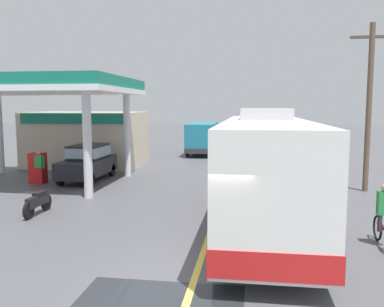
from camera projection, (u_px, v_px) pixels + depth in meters
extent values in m
plane|color=#4C4C51|center=(234.00, 160.00, 28.65)|extent=(120.00, 120.00, 0.00)
cube|color=#D8CC4C|center=(230.00, 172.00, 23.74)|extent=(0.16, 50.00, 0.01)
cube|color=white|center=(266.00, 166.00, 12.91)|extent=(2.50, 11.00, 2.90)
cube|color=red|center=(265.00, 201.00, 13.04)|extent=(2.54, 11.04, 0.56)
cube|color=#8C9EAD|center=(276.00, 179.00, 7.50)|extent=(2.30, 0.10, 1.40)
cube|color=#8C9EAD|center=(225.00, 151.00, 13.04)|extent=(0.06, 9.35, 1.10)
cube|color=#8C9EAD|center=(308.00, 153.00, 12.68)|extent=(0.06, 9.35, 1.10)
cube|color=white|center=(277.00, 141.00, 7.43)|extent=(1.75, 0.08, 0.32)
cube|color=#B2B2B7|center=(266.00, 114.00, 13.71)|extent=(1.60, 2.80, 0.36)
cylinder|color=black|center=(221.00, 249.00, 9.39)|extent=(0.30, 1.00, 1.00)
cylinder|color=black|center=(321.00, 254.00, 9.08)|extent=(0.30, 1.00, 1.00)
cylinder|color=black|center=(234.00, 188.00, 16.47)|extent=(0.30, 1.00, 1.00)
cylinder|color=black|center=(290.00, 189.00, 16.16)|extent=(0.30, 1.00, 1.00)
cube|color=#147259|center=(34.00, 83.00, 19.59)|extent=(9.00, 7.00, 0.50)
cube|color=white|center=(35.00, 91.00, 19.63)|extent=(9.10, 7.10, 0.24)
cylinder|color=silver|center=(87.00, 142.00, 16.70)|extent=(0.36, 0.36, 4.60)
cylinder|color=silver|center=(0.00, 132.00, 23.06)|extent=(0.36, 0.36, 4.60)
cylinder|color=silver|center=(127.00, 134.00, 22.01)|extent=(0.36, 0.36, 4.60)
cube|color=red|center=(38.00, 168.00, 20.06)|extent=(0.70, 0.60, 1.50)
cube|color=beige|center=(87.00, 139.00, 26.05)|extent=(7.00, 4.40, 3.40)
cube|color=#147259|center=(71.00, 119.00, 23.69)|extent=(6.30, 0.10, 0.60)
cube|color=black|center=(87.00, 166.00, 20.83)|extent=(1.70, 4.20, 0.80)
cube|color=black|center=(89.00, 151.00, 20.94)|extent=(1.50, 2.31, 0.70)
cube|color=#8C9EAD|center=(89.00, 151.00, 20.94)|extent=(1.53, 2.35, 0.49)
cylinder|color=black|center=(60.00, 179.00, 19.51)|extent=(0.20, 0.64, 0.64)
cylinder|color=black|center=(90.00, 180.00, 19.29)|extent=(0.20, 0.64, 0.64)
cylinder|color=black|center=(85.00, 169.00, 22.46)|extent=(0.20, 0.64, 0.64)
cylinder|color=black|center=(112.00, 170.00, 22.24)|extent=(0.20, 0.64, 0.64)
cube|color=teal|center=(203.00, 136.00, 32.51)|extent=(2.00, 6.00, 2.10)
cube|color=#8C9EAD|center=(203.00, 131.00, 32.47)|extent=(2.04, 5.10, 0.80)
cube|color=#2D2D33|center=(198.00, 151.00, 29.61)|extent=(1.90, 0.16, 0.36)
cylinder|color=black|center=(188.00, 152.00, 30.79)|extent=(0.22, 0.76, 0.76)
cylinder|color=black|center=(211.00, 152.00, 30.54)|extent=(0.22, 0.76, 0.76)
cylinder|color=black|center=(195.00, 147.00, 34.72)|extent=(0.22, 0.76, 0.76)
cylinder|color=black|center=(216.00, 147.00, 34.47)|extent=(0.22, 0.76, 0.76)
torus|color=black|center=(377.00, 228.00, 11.53)|extent=(0.06, 0.72, 0.72)
cube|color=maroon|center=(384.00, 228.00, 10.97)|extent=(0.06, 1.10, 0.08)
cube|color=#268C3F|center=(384.00, 203.00, 11.00)|extent=(0.34, 0.24, 0.64)
cylinder|color=#2D2D38|center=(380.00, 221.00, 11.02)|extent=(0.12, 0.12, 0.55)
cylinder|color=black|center=(29.00, 210.00, 13.70)|extent=(0.10, 0.60, 0.60)
cylinder|color=black|center=(46.00, 202.00, 14.88)|extent=(0.10, 0.60, 0.60)
cube|color=black|center=(38.00, 200.00, 14.26)|extent=(0.20, 1.30, 0.36)
cube|color=black|center=(40.00, 193.00, 14.39)|extent=(0.24, 0.60, 0.12)
cylinder|color=#2D2D33|center=(29.00, 192.00, 13.68)|extent=(0.55, 0.04, 0.04)
cylinder|color=#33333F|center=(38.00, 176.00, 19.87)|extent=(0.14, 0.14, 0.82)
cylinder|color=#33333F|center=(41.00, 176.00, 19.84)|extent=(0.14, 0.14, 0.82)
cube|color=#268C3F|center=(39.00, 161.00, 19.77)|extent=(0.36, 0.22, 0.60)
sphere|color=tan|center=(39.00, 152.00, 19.72)|extent=(0.22, 0.22, 0.22)
cylinder|color=#268C3F|center=(35.00, 162.00, 19.81)|extent=(0.09, 0.09, 0.58)
cylinder|color=#268C3F|center=(44.00, 162.00, 19.75)|extent=(0.09, 0.09, 0.58)
cylinder|color=#33333F|center=(80.00, 169.00, 21.89)|extent=(0.14, 0.14, 0.82)
cylinder|color=#33333F|center=(83.00, 169.00, 21.86)|extent=(0.14, 0.14, 0.82)
cube|color=#3359B2|center=(81.00, 156.00, 21.80)|extent=(0.36, 0.22, 0.60)
sphere|color=tan|center=(81.00, 148.00, 21.75)|extent=(0.22, 0.22, 0.22)
cylinder|color=#3359B2|center=(77.00, 157.00, 21.84)|extent=(0.09, 0.09, 0.58)
cylinder|color=#3359B2|center=(86.00, 157.00, 21.77)|extent=(0.09, 0.09, 0.58)
cylinder|color=brown|center=(369.00, 109.00, 17.88)|extent=(0.24, 0.24, 7.30)
cube|color=#4C3D33|center=(372.00, 37.00, 17.53)|extent=(1.80, 0.12, 0.12)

